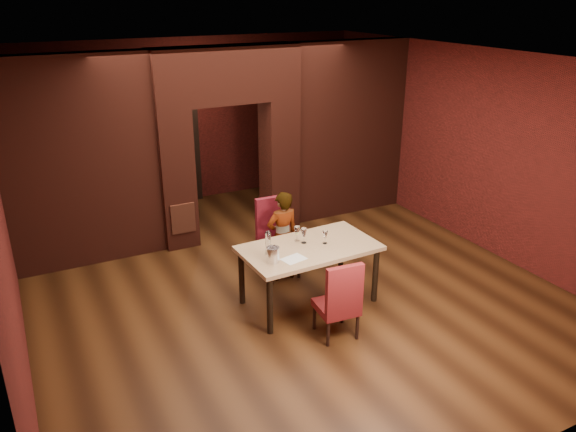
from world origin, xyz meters
name	(u,v)px	position (x,y,z in m)	size (l,w,h in m)	color
floor	(282,280)	(0.00, 0.00, 0.00)	(8.00, 8.00, 0.00)	#432510
ceiling	(281,59)	(0.00, 0.00, 3.20)	(7.00, 8.00, 0.04)	silver
wall_back	(191,121)	(0.00, 4.00, 1.60)	(7.00, 0.04, 3.20)	maroon
wall_front	(507,319)	(0.00, -4.00, 1.60)	(7.00, 0.04, 3.20)	maroon
wall_left	(2,223)	(-3.50, 0.00, 1.60)	(0.04, 8.00, 3.20)	maroon
wall_right	(472,148)	(3.50, 0.00, 1.60)	(0.04, 8.00, 3.20)	maroon
pillar_left	(175,178)	(-0.95, 2.00, 1.15)	(0.55, 0.55, 2.30)	maroon
pillar_right	(279,163)	(0.95, 2.00, 1.15)	(0.55, 0.55, 2.30)	maroon
lintel	(225,75)	(0.00, 2.00, 2.75)	(2.45, 0.55, 0.90)	maroon
wing_wall_left	(81,163)	(-2.36, 2.00, 1.60)	(2.27, 0.35, 3.20)	maroon
wing_wall_right	(347,130)	(2.36, 2.00, 1.60)	(2.27, 0.35, 3.20)	maroon
vent_panel	(183,218)	(-0.95, 1.71, 0.55)	(0.40, 0.03, 0.50)	#A04A2E
rear_door	(174,152)	(-0.40, 3.94, 1.05)	(0.90, 0.08, 2.10)	black
rear_door_frame	(175,152)	(-0.40, 3.90, 1.05)	(1.02, 0.04, 2.22)	black
dining_table	(309,274)	(0.05, -0.71, 0.42)	(1.80, 1.01, 0.85)	tan
chair_far	(279,239)	(0.05, 0.20, 0.59)	(0.53, 0.53, 1.18)	maroon
chair_near	(336,298)	(-0.03, -1.55, 0.52)	(0.47, 0.47, 1.04)	maroon
person_seated	(282,236)	(0.05, 0.07, 0.68)	(0.50, 0.33, 1.37)	silver
wine_glass_a	(297,234)	(-0.02, -0.49, 0.95)	(0.09, 0.09, 0.21)	silver
wine_glass_b	(304,236)	(0.04, -0.58, 0.95)	(0.09, 0.09, 0.21)	white
wine_glass_c	(325,237)	(0.28, -0.73, 0.94)	(0.07, 0.07, 0.18)	white
tasting_sheet	(294,259)	(-0.31, -0.95, 0.85)	(0.30, 0.22, 0.00)	silver
wine_bucket	(273,255)	(-0.58, -0.90, 0.95)	(0.16, 0.16, 0.20)	silver
water_bottle	(268,243)	(-0.53, -0.67, 1.01)	(0.07, 0.07, 0.32)	silver
potted_plant	(310,251)	(0.65, 0.31, 0.20)	(0.36, 0.31, 0.40)	#396B2D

